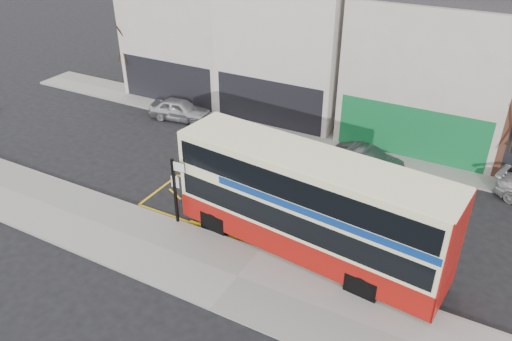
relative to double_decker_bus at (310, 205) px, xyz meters
The scene contains 13 objects.
ground 3.09m from the double_decker_bus, 161.43° to the right, with size 120.00×120.00×0.00m, color black.
pavement 4.15m from the double_decker_bus, 121.49° to the right, with size 40.00×4.00×0.15m, color gray.
kerb 3.12m from the double_decker_bus, 151.31° to the right, with size 40.00×0.15×0.15m, color gray.
far_pavement 10.82m from the double_decker_bus, 99.68° to the left, with size 50.00×3.00×0.15m, color gray.
road_markings 3.19m from the double_decker_bus, 150.49° to the left, with size 14.00×3.40×0.01m, color yellow, non-canonical shape.
terrace_far_left 21.12m from the double_decker_bus, 136.71° to the left, with size 8.00×8.01×10.80m.
terrace_left 16.38m from the double_decker_bus, 116.81° to the left, with size 8.00×8.01×11.80m.
terrace_green_shop 14.73m from the double_decker_bus, 83.16° to the left, with size 9.00×8.01×11.30m.
double_decker_bus is the anchor object (origin of this frame).
bus_stop_post 6.14m from the double_decker_bus, behind, with size 0.83×0.16×3.33m.
car_silver 15.73m from the double_decker_bus, 146.15° to the left, with size 1.68×4.16×1.42m, color silver.
car_grey 8.31m from the double_decker_bus, 89.72° to the left, with size 1.38×3.97×1.31m, color #3C4043.
street_tree_left 22.13m from the double_decker_bus, 149.10° to the left, with size 3.09×3.09×6.68m.
Camera 1 is at (7.90, -15.29, 13.91)m, focal length 35.00 mm.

